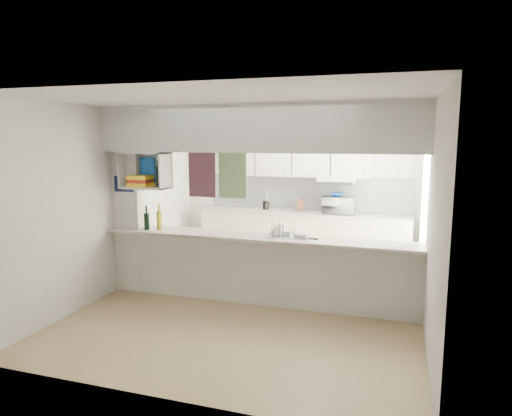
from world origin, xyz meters
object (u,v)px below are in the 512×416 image
at_px(bowl, 337,195).
at_px(dish_rack, 282,230).
at_px(wine_bottles, 153,220).
at_px(microwave, 339,205).

xyz_separation_m(bowl, dish_rack, (-0.43, -2.01, -0.25)).
bearing_deg(wine_bottles, microwave, 43.31).
xyz_separation_m(dish_rack, wine_bottles, (-1.82, -0.12, 0.06)).
bearing_deg(dish_rack, bowl, 69.97).
distance_m(microwave, bowl, 0.18).
relative_size(bowl, wine_bottles, 0.66).
xyz_separation_m(bowl, wine_bottles, (-2.25, -2.12, -0.19)).
bearing_deg(bowl, microwave, 36.36).
bearing_deg(bowl, dish_rack, -102.03).
bearing_deg(dish_rack, microwave, 69.12).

